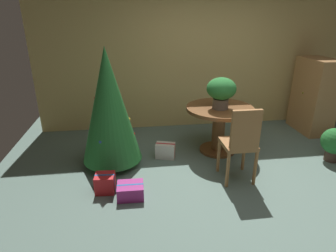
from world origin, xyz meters
TOP-DOWN VIEW (x-y plane):
  - ground_plane at (0.00, 0.00)m, footprint 6.60×6.60m
  - back_wall_panel at (0.00, 2.20)m, footprint 6.00×0.10m
  - round_dining_table at (0.01, 0.96)m, footprint 1.03×1.03m
  - flower_vase at (-0.01, 0.90)m, footprint 0.43×0.43m
  - wooden_chair_near at (0.01, 0.07)m, footprint 0.41×0.42m
  - holiday_tree at (-1.63, 0.76)m, footprint 0.84×0.84m
  - gift_box_cream at (-0.85, 0.85)m, footprint 0.33×0.25m
  - gift_box_purple at (-1.39, -0.09)m, footprint 0.32×0.26m
  - gift_box_red at (-1.70, 0.07)m, footprint 0.25×0.23m
  - wooden_cabinet at (1.98, 1.58)m, footprint 0.47×0.80m
  - potted_plant at (1.61, 0.42)m, footprint 0.38×0.38m

SIDE VIEW (x-z plane):
  - ground_plane at x=0.00m, z-range 0.00..0.00m
  - gift_box_purple at x=-1.39m, z-range 0.00..0.17m
  - gift_box_red at x=-1.70m, z-range 0.00..0.23m
  - gift_box_cream at x=-0.85m, z-range 0.00..0.23m
  - potted_plant at x=1.61m, z-range 0.04..0.55m
  - round_dining_table at x=0.01m, z-range 0.15..0.89m
  - wooden_chair_near at x=0.01m, z-range 0.06..1.08m
  - wooden_cabinet at x=1.98m, z-range 0.00..1.34m
  - holiday_tree at x=-1.63m, z-range 0.05..1.73m
  - flower_vase at x=-0.01m, z-range 0.79..1.25m
  - back_wall_panel at x=0.00m, z-range 0.00..2.60m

